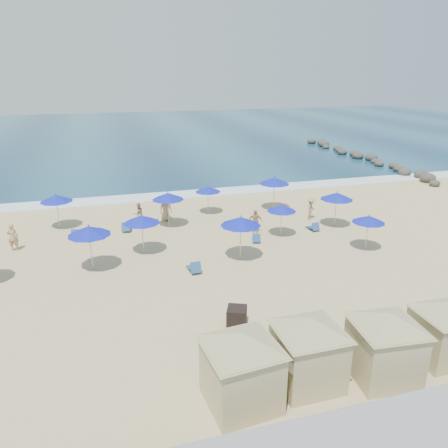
{
  "coord_description": "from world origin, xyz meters",
  "views": [
    {
      "loc": [
        -6.59,
        -20.67,
        10.36
      ],
      "look_at": [
        0.26,
        3.0,
        1.59
      ],
      "focal_mm": 35.0,
      "sensor_mm": 36.0,
      "label": 1
    }
  ],
  "objects": [
    {
      "name": "ground",
      "position": [
        0.0,
        0.0,
        0.0
      ],
      "size": [
        160.0,
        160.0,
        0.0
      ],
      "primitive_type": "plane",
      "color": "tan",
      "rests_on": "ground"
    },
    {
      "name": "ocean",
      "position": [
        0.0,
        55.0,
        0.03
      ],
      "size": [
        160.0,
        80.0,
        0.06
      ],
      "primitive_type": "cube",
      "color": "#0E314D",
      "rests_on": "ground"
    },
    {
      "name": "surf_line",
      "position": [
        0.0,
        15.5,
        0.04
      ],
      "size": [
        160.0,
        2.5,
        0.08
      ],
      "primitive_type": "cube",
      "color": "white",
      "rests_on": "ground"
    },
    {
      "name": "rock_jetty",
      "position": [
        24.01,
        24.9,
        0.36
      ],
      "size": [
        2.56,
        26.66,
        0.96
      ],
      "color": "#2F2A27",
      "rests_on": "ground"
    },
    {
      "name": "trash_bin",
      "position": [
        -1.56,
        -5.27,
        0.41
      ],
      "size": [
        1.07,
        1.07,
        0.81
      ],
      "primitive_type": "cube",
      "rotation": [
        0.0,
        0.0,
        -0.41
      ],
      "color": "black",
      "rests_on": "ground"
    },
    {
      "name": "cabana_0",
      "position": [
        -2.84,
        -9.71,
        1.69
      ],
      "size": [
        4.67,
        4.67,
        2.94
      ],
      "color": "tan",
      "rests_on": "ground"
    },
    {
      "name": "cabana_1",
      "position": [
        -0.34,
        -9.41,
        1.63
      ],
      "size": [
        4.55,
        4.55,
        2.85
      ],
      "color": "tan",
      "rests_on": "ground"
    },
    {
      "name": "cabana_2",
      "position": [
        2.37,
        -9.86,
        1.63
      ],
      "size": [
        4.53,
        4.53,
        2.85
      ],
      "color": "tan",
      "rests_on": "ground"
    },
    {
      "name": "cabana_3",
      "position": [
        5.14,
        -9.55,
        1.5
      ],
      "size": [
        4.18,
        4.18,
        2.62
      ],
      "color": "tan",
      "rests_on": "ground"
    },
    {
      "name": "umbrella_1",
      "position": [
        -9.62,
        9.69,
        2.13
      ],
      "size": [
        2.16,
        2.16,
        2.46
      ],
      "color": "#A5A8AD",
      "rests_on": "ground"
    },
    {
      "name": "umbrella_2",
      "position": [
        -7.45,
        2.15,
        2.27
      ],
      "size": [
        2.3,
        2.3,
        2.62
      ],
      "color": "#A5A8AD",
      "rests_on": "ground"
    },
    {
      "name": "umbrella_3",
      "position": [
        -2.3,
        7.95,
        2.16
      ],
      "size": [
        2.19,
        2.19,
        2.5
      ],
      "color": "#A5A8AD",
      "rests_on": "ground"
    },
    {
      "name": "umbrella_4",
      "position": [
        -4.53,
        3.71,
        2.11
      ],
      "size": [
        2.14,
        2.14,
        2.44
      ],
      "color": "#A5A8AD",
      "rests_on": "ground"
    },
    {
      "name": "umbrella_5",
      "position": [
        0.74,
        1.27,
        2.29
      ],
      "size": [
        2.33,
        2.33,
        2.65
      ],
      "color": "#A5A8AD",
      "rests_on": "ground"
    },
    {
      "name": "umbrella_6",
      "position": [
        1.03,
        9.99,
        1.89
      ],
      "size": [
        1.91,
        1.91,
        2.18
      ],
      "color": "#A5A8AD",
      "rests_on": "ground"
    },
    {
      "name": "umbrella_7",
      "position": [
        4.46,
        4.1,
        1.89
      ],
      "size": [
        1.91,
        1.91,
        2.17
      ],
      "color": "#A5A8AD",
      "rests_on": "ground"
    },
    {
      "name": "umbrella_8",
      "position": [
        6.15,
        9.5,
        2.3
      ],
      "size": [
        2.33,
        2.33,
        2.66
      ],
      "color": "#A5A8AD",
      "rests_on": "ground"
    },
    {
      "name": "umbrella_9",
      "position": [
        8.75,
        4.68,
        2.2
      ],
      "size": [
        2.23,
        2.23,
        2.54
      ],
      "color": "#A5A8AD",
      "rests_on": "ground"
    },
    {
      "name": "umbrella_10",
      "position": [
        8.51,
        0.5,
        1.93
      ],
      "size": [
        1.96,
        1.96,
        2.23
      ],
      "color": "#A5A8AD",
      "rests_on": "ground"
    },
    {
      "name": "beach_chair_1",
      "position": [
        -8.32,
        7.17,
        0.26
      ],
      "size": [
        1.13,
        1.51,
        0.76
      ],
      "color": "navy",
      "rests_on": "ground"
    },
    {
      "name": "beach_chair_2",
      "position": [
        -5.23,
        7.8,
        0.24
      ],
      "size": [
        0.79,
        1.37,
        0.71
      ],
      "color": "navy",
      "rests_on": "ground"
    },
    {
      "name": "beach_chair_3",
      "position": [
        -2.18,
        0.33,
        0.24
      ],
      "size": [
        0.62,
        1.3,
        0.7
      ],
      "color": "navy",
      "rests_on": "ground"
    },
    {
      "name": "beach_chair_4",
      "position": [
        2.54,
        3.52,
        0.21
      ],
      "size": [
        0.83,
        1.22,
        0.62
      ],
      "color": "navy",
      "rests_on": "ground"
    },
    {
      "name": "beach_chair_5",
      "position": [
        6.99,
        4.4,
        0.22
      ],
      "size": [
        0.57,
        1.17,
        0.63
      ],
      "color": "navy",
      "rests_on": "ground"
    },
    {
      "name": "beachgoer_0",
      "position": [
        -11.99,
        6.26,
        0.85
      ],
      "size": [
        0.66,
        0.47,
        1.7
      ],
      "primitive_type": "imported",
      "rotation": [
        0.0,
        0.0,
        3.04
      ],
      "color": "tan",
      "rests_on": "ground"
    },
    {
      "name": "beachgoer_1",
      "position": [
        -4.26,
        8.96,
        0.78
      ],
      "size": [
        0.88,
        0.76,
        1.55
      ],
      "primitive_type": "imported",
      "rotation": [
        0.0,
        0.0,
        3.39
      ],
      "color": "tan",
      "rests_on": "ground"
    },
    {
      "name": "beachgoer_2",
      "position": [
        3.03,
        5.11,
        0.8
      ],
      "size": [
        1.01,
        0.62,
        1.6
      ],
      "primitive_type": "imported",
      "rotation": [
        0.0,
        0.0,
        6.02
      ],
      "color": "tan",
      "rests_on": "ground"
    },
    {
      "name": "beachgoer_3",
      "position": [
        7.88,
        6.59,
        0.8
      ],
      "size": [
        1.16,
        1.16,
        1.61
      ],
      "primitive_type": "imported",
      "rotation": [
        0.0,
        0.0,
        0.78
      ],
      "color": "tan",
      "rests_on": "ground"
    },
    {
      "name": "beachgoer_4",
      "position": [
        -2.32,
        9.2,
        0.9
      ],
      "size": [
        0.98,
        0.75,
        1.8
      ],
      "primitive_type": "imported",
      "rotation": [
        0.0,
        0.0,
        0.21
      ],
      "color": "tan",
      "rests_on": "ground"
    }
  ]
}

